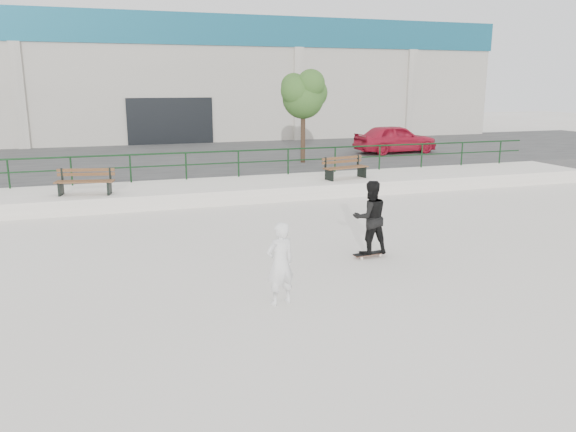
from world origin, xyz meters
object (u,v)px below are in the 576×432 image
object	(u,v)px
bench_left	(85,182)
red_car	(395,139)
standing_skater	(370,217)
tree	(304,93)
seated_skater	(280,263)
bench_right	(345,168)
skateboard	(369,254)

from	to	relation	value
bench_left	red_car	bearing A→B (deg)	36.75
bench_left	standing_skater	distance (m)	9.89
bench_left	tree	world-z (taller)	tree
tree	red_car	xyz separation A→B (m)	(5.72, 1.91, -2.36)
bench_left	tree	size ratio (longest dim) A/B	0.46
red_car	seated_skater	distance (m)	20.10
bench_right	bench_left	bearing A→B (deg)	169.55
bench_right	standing_skater	size ratio (longest dim) A/B	1.08
bench_left	seated_skater	distance (m)	10.28
bench_left	tree	bearing A→B (deg)	40.34
standing_skater	bench_left	bearing A→B (deg)	-47.56
tree	standing_skater	xyz separation A→B (m)	(-2.84, -12.52, -2.63)
bench_left	bench_right	world-z (taller)	bench_left
bench_left	red_car	xyz separation A→B (m)	(14.97, 6.90, 0.32)
standing_skater	seated_skater	world-z (taller)	standing_skater
bench_right	standing_skater	world-z (taller)	standing_skater
tree	red_car	bearing A→B (deg)	18.49
skateboard	standing_skater	size ratio (longest dim) A/B	0.46
standing_skater	bench_right	bearing A→B (deg)	-107.79
seated_skater	bench_right	bearing A→B (deg)	-134.30
bench_right	red_car	distance (m)	8.81
tree	skateboard	bearing A→B (deg)	-102.79
skateboard	seated_skater	size ratio (longest dim) A/B	0.51
skateboard	seated_skater	xyz separation A→B (m)	(-2.85, -2.11, 0.71)
bench_left	skateboard	distance (m)	9.93
bench_left	bench_right	bearing A→B (deg)	13.55
red_car	seated_skater	world-z (taller)	red_car
skateboard	red_car	bearing A→B (deg)	52.01
bench_right	skateboard	world-z (taller)	bench_right
bench_right	red_car	world-z (taller)	red_car
bench_left	skateboard	xyz separation A→B (m)	(6.41, -7.53, -0.84)
tree	seated_skater	distance (m)	15.95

